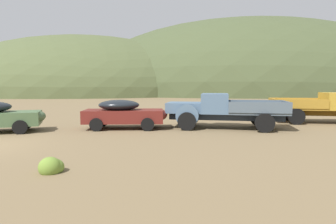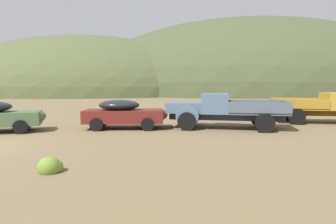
{
  "view_description": "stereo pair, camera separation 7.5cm",
  "coord_description": "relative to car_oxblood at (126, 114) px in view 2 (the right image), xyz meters",
  "views": [
    {
      "loc": [
        7.02,
        -11.17,
        2.35
      ],
      "look_at": [
        7.72,
        3.4,
        1.01
      ],
      "focal_mm": 31.35,
      "sensor_mm": 36.0,
      "label": 1
    },
    {
      "loc": [
        7.1,
        -11.18,
        2.35
      ],
      "look_at": [
        7.72,
        3.4,
        1.01
      ],
      "focal_mm": 31.35,
      "sensor_mm": 36.0,
      "label": 2
    }
  ],
  "objects": [
    {
      "name": "bush_near_barrel",
      "position": [
        -1.28,
        -7.99,
        -0.67
      ],
      "size": [
        0.65,
        0.65,
        0.56
      ],
      "color": "olive",
      "rests_on": "ground"
    },
    {
      "name": "car_oxblood",
      "position": [
        0.0,
        0.0,
        0.0
      ],
      "size": [
        4.48,
        2.02,
        1.57
      ],
      "rotation": [
        0.0,
        0.0,
        -0.01
      ],
      "color": "maroon",
      "rests_on": "ground"
    },
    {
      "name": "hill_far_left",
      "position": [
        -16.99,
        65.63,
        -0.81
      ],
      "size": [
        72.85,
        61.92,
        30.34
      ],
      "primitive_type": "ellipsoid",
      "color": "#4C5633",
      "rests_on": "ground"
    },
    {
      "name": "hill_center",
      "position": [
        30.11,
        71.99,
        -0.81
      ],
      "size": [
        101.81,
        78.05,
        42.19
      ],
      "primitive_type": "ellipsoid",
      "color": "#424C2D",
      "rests_on": "ground"
    },
    {
      "name": "truck_mustard",
      "position": [
        12.6,
        1.67,
        0.18
      ],
      "size": [
        6.69,
        3.58,
        1.89
      ],
      "rotation": [
        0.0,
        0.0,
        -0.22
      ],
      "color": "#593D12",
      "rests_on": "ground"
    },
    {
      "name": "truck_chalk_blue",
      "position": [
        4.91,
        -0.04,
        0.18
      ],
      "size": [
        6.66,
        3.63,
        1.89
      ],
      "rotation": [
        0.0,
        0.0,
        2.92
      ],
      "color": "#262D39",
      "rests_on": "ground"
    }
  ]
}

